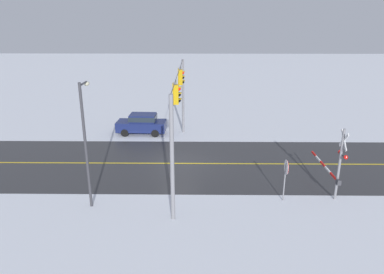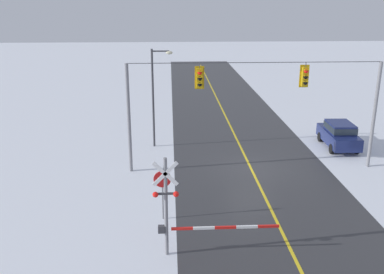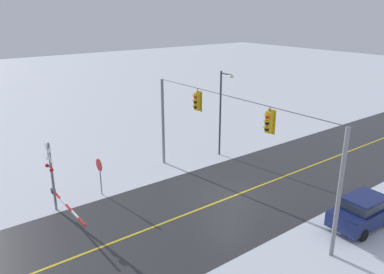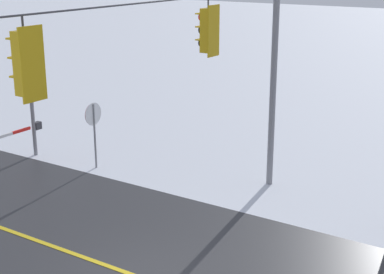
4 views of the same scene
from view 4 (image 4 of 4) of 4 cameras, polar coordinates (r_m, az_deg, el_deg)
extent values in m
cylinder|color=gray|center=(18.47, 7.92, 4.45)|extent=(0.20, 0.20, 6.20)
cylinder|color=#38383D|center=(12.08, -6.14, 12.78)|extent=(14.00, 0.04, 0.04)
cylinder|color=#38383D|center=(14.59, 1.60, 13.03)|extent=(0.04, 0.04, 0.28)
cube|color=#C6990F|center=(14.65, 1.58, 10.36)|extent=(0.34, 0.28, 1.08)
cube|color=#C6990F|center=(14.57, 2.12, 10.32)|extent=(0.52, 0.03, 1.26)
sphere|color=red|center=(14.70, 1.08, 11.64)|extent=(0.24, 0.24, 0.24)
cube|color=#C6990F|center=(14.72, 0.84, 11.98)|extent=(0.26, 0.16, 0.03)
sphere|color=black|center=(14.73, 1.07, 10.40)|extent=(0.24, 0.24, 0.24)
cube|color=#C6990F|center=(14.76, 0.84, 10.74)|extent=(0.26, 0.16, 0.03)
sphere|color=black|center=(14.77, 1.06, 9.17)|extent=(0.24, 0.24, 0.24)
cube|color=#C6990F|center=(14.80, 0.83, 9.51)|extent=(0.26, 0.16, 0.03)
cylinder|color=#38383D|center=(10.08, -16.23, 10.66)|extent=(0.04, 0.04, 0.25)
cube|color=#C6990F|center=(10.17, -15.92, 6.93)|extent=(0.34, 0.28, 1.08)
cube|color=#C6990F|center=(10.05, -15.31, 6.87)|extent=(0.52, 0.03, 1.26)
sphere|color=red|center=(10.24, -16.64, 8.75)|extent=(0.24, 0.24, 0.24)
cube|color=#C6990F|center=(10.28, -16.93, 9.23)|extent=(0.26, 0.16, 0.03)
sphere|color=black|center=(10.28, -16.48, 6.99)|extent=(0.24, 0.24, 0.24)
cube|color=#C6990F|center=(10.32, -16.78, 7.48)|extent=(0.26, 0.16, 0.03)
sphere|color=black|center=(10.34, -16.34, 5.25)|extent=(0.24, 0.24, 0.24)
cube|color=#C6990F|center=(10.38, -16.63, 5.74)|extent=(0.26, 0.16, 0.03)
cylinder|color=gray|center=(20.57, -9.48, 0.06)|extent=(0.07, 0.07, 2.30)
cylinder|color=#B71414|center=(20.38, -9.67, 2.23)|extent=(0.76, 0.03, 0.76)
cylinder|color=white|center=(20.37, -9.63, 2.22)|extent=(0.80, 0.02, 0.80)
cylinder|color=gray|center=(22.20, -15.40, 3.21)|extent=(0.14, 0.14, 4.00)
cube|color=white|center=(21.96, -15.78, 6.77)|extent=(0.98, 0.04, 0.98)
cube|color=white|center=(21.96, -15.78, 6.77)|extent=(0.98, 0.04, 0.98)
cube|color=#38383D|center=(22.10, -15.59, 4.73)|extent=(0.80, 0.06, 0.08)
sphere|color=red|center=(22.39, -14.97, 4.93)|extent=(0.22, 0.22, 0.22)
sphere|color=red|center=(21.90, -16.43, 4.55)|extent=(0.22, 0.22, 0.22)
cube|color=red|center=(22.05, -16.36, 0.61)|extent=(0.83, 0.08, 0.10)
cube|color=white|center=(21.54, -18.02, 0.08)|extent=(0.83, 0.08, 0.10)
cube|color=#38383D|center=(22.54, -14.89, 1.08)|extent=(0.28, 0.20, 0.28)
camera|label=1|loc=(32.86, 18.67, 20.13)|focal=33.21mm
camera|label=2|loc=(33.92, -34.48, 18.24)|focal=40.16mm
camera|label=3|loc=(22.77, -75.10, 14.31)|focal=35.73mm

